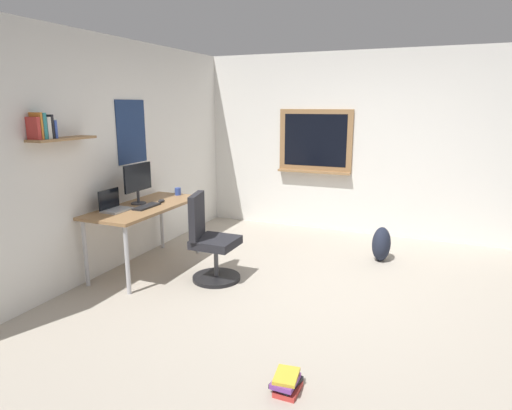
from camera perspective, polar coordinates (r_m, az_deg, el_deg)
ground_plane at (r=4.50m, az=8.10°, el=-11.69°), size 5.20×5.20×0.00m
wall_back at (r=5.28m, az=-18.21°, el=6.19°), size 5.00×0.30×2.60m
wall_right at (r=6.52m, az=13.81°, el=7.62°), size 0.22×5.00×2.60m
desk at (r=5.14m, az=-14.23°, el=-0.83°), size 1.48×0.65×0.75m
office_chair at (r=4.74m, az=-6.01°, el=-5.02°), size 0.52×0.54×0.95m
laptop at (r=4.95m, az=-18.04°, el=-0.07°), size 0.31×0.21×0.23m
monitor_primary at (r=5.16m, az=-15.14°, el=3.07°), size 0.46×0.17×0.46m
keyboard at (r=5.01m, az=-14.04°, el=-0.19°), size 0.37×0.13×0.02m
computer_mouse at (r=5.23m, az=-12.23°, el=0.53°), size 0.10×0.06×0.03m
coffee_mug at (r=5.61m, az=-10.14°, el=1.75°), size 0.08×0.08×0.09m
backpack at (r=5.56m, az=16.01°, el=-4.90°), size 0.32×0.22×0.42m
book_stack_on_floor at (r=3.14m, az=4.01°, el=-22.08°), size 0.25×0.19×0.12m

